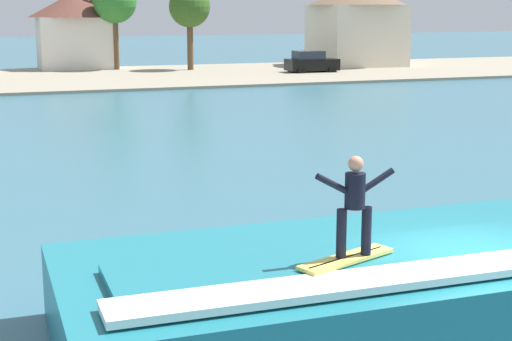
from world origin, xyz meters
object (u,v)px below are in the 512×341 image
Objects in this scene: surfboard at (346,259)px; house_small_cottage at (75,27)px; car_far_shore at (311,62)px; tree_tall_bare at (190,8)px; wave_crest at (353,289)px; surfer at (355,201)px; tree_short_bushy at (115,2)px; house_gabled_white at (357,23)px.

house_small_cottage reaches higher than surfboard.
car_far_shore is 10.81m from tree_tall_bare.
surfer is at bearing -117.48° from wave_crest.
wave_crest is at bearing -95.32° from tree_short_bushy.
house_gabled_white is at bearing 63.50° from wave_crest.
surfboard is 50.80m from car_far_shore.
surfboard is 0.26× the size of tree_tall_bare.
house_gabled_white is at bearing 0.25° from tree_tall_bare.
house_gabled_white is 24.12m from house_small_cottage.
surfboard is at bearing -92.58° from house_small_cottage.
house_gabled_white is 1.15× the size of tree_short_bushy.
surfboard is 57.55m from house_small_cottage.
surfer reaches higher than surfboard.
tree_tall_bare is at bearing -179.75° from house_gabled_white.
surfer is 0.19× the size of house_gabled_white.
house_gabled_white is (6.53, 5.27, 2.91)m from car_far_shore.
car_far_shore reaches higher than wave_crest.
house_small_cottage reaches higher than car_far_shore.
surfboard is at bearing -124.88° from wave_crest.
house_small_cottage is (2.59, 57.45, 2.07)m from surfboard.
car_far_shore is at bearing -31.92° from house_small_cottage.
house_gabled_white reaches higher than car_far_shore.
wave_crest is at bearing 55.12° from surfboard.
tree_tall_bare is 0.93× the size of tree_short_bushy.
wave_crest is 49.99m from car_far_shore.
house_small_cottage is 10.20m from tree_tall_bare.
house_small_cottage is at bearing 148.08° from car_far_shore.
wave_crest is at bearing -92.14° from house_small_cottage.
wave_crest is 1.13× the size of house_gabled_white.
wave_crest is 5.35× the size of surfboard.
surfer is 0.39× the size of car_far_shore.
surfer is (0.12, 0.01, 0.93)m from surfboard.
tree_tall_bare is at bearing 77.96° from surfboard.
wave_crest is 6.11× the size of surfer.
house_small_cottage is (-17.00, 10.59, 2.61)m from car_far_shore.
house_small_cottage is at bearing 167.26° from house_gabled_white.
tree_tall_bare is (10.64, 51.39, 4.49)m from wave_crest.
tree_tall_bare is at bearing -22.13° from tree_short_bushy.
car_far_shore is 0.54× the size of tree_short_bushy.
car_far_shore is 0.59× the size of tree_tall_bare.
house_gabled_white reaches higher than house_small_cottage.
tree_tall_bare is 6.10m from tree_short_bushy.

